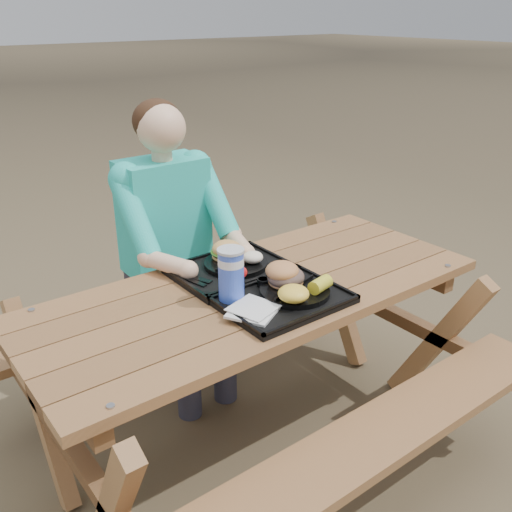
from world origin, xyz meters
TOP-DOWN VIEW (x-y plane):
  - ground at (0.00, 0.00)m, footprint 60.00×60.00m
  - picnic_table at (0.00, 0.00)m, footprint 1.80×1.49m
  - tray_near at (0.00, -0.16)m, footprint 0.45×0.35m
  - tray_far at (-0.00, 0.16)m, footprint 0.45×0.35m
  - plate_near at (0.06, -0.16)m, footprint 0.26×0.26m
  - plate_far at (0.03, 0.17)m, footprint 0.26×0.26m
  - napkin_stack at (-0.15, -0.18)m, footprint 0.21×0.21m
  - soda_cup at (-0.15, -0.05)m, footprint 0.09×0.09m
  - condiment_bbq at (0.00, -0.04)m, footprint 0.05×0.05m
  - condiment_mustard at (0.07, -0.03)m, footprint 0.04×0.04m
  - sandwich at (0.06, -0.11)m, footprint 0.13×0.13m
  - mac_cheese at (-0.01, -0.23)m, footprint 0.11×0.11m
  - corn_cob at (0.12, -0.23)m, footprint 0.10×0.10m
  - cutlery_far at (-0.17, 0.17)m, footprint 0.08×0.15m
  - burger at (0.02, 0.22)m, footprint 0.12×0.12m
  - baked_beans at (-0.04, 0.12)m, footprint 0.07×0.07m
  - potato_salad at (0.08, 0.12)m, footprint 0.08×0.08m
  - diner at (-0.04, 0.62)m, footprint 0.48×0.84m

SIDE VIEW (x-z plane):
  - ground at x=0.00m, z-range 0.00..0.00m
  - picnic_table at x=0.00m, z-range 0.00..0.75m
  - diner at x=-0.04m, z-range 0.00..1.28m
  - tray_near at x=0.00m, z-range 0.75..0.77m
  - tray_far at x=0.00m, z-range 0.75..0.77m
  - cutlery_far at x=-0.17m, z-range 0.77..0.78m
  - napkin_stack at x=-0.15m, z-range 0.77..0.79m
  - plate_near at x=0.06m, z-range 0.77..0.79m
  - plate_far at x=0.03m, z-range 0.77..0.79m
  - condiment_mustard at x=0.07m, z-range 0.77..0.80m
  - condiment_bbq at x=0.00m, z-range 0.77..0.80m
  - baked_beans at x=-0.04m, z-range 0.79..0.82m
  - potato_salad at x=0.08m, z-range 0.79..0.84m
  - corn_cob at x=0.12m, z-range 0.79..0.84m
  - mac_cheese at x=-0.01m, z-range 0.79..0.85m
  - burger at x=0.02m, z-range 0.79..0.90m
  - sandwich at x=0.06m, z-range 0.79..0.93m
  - soda_cup at x=-0.15m, z-range 0.77..0.96m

